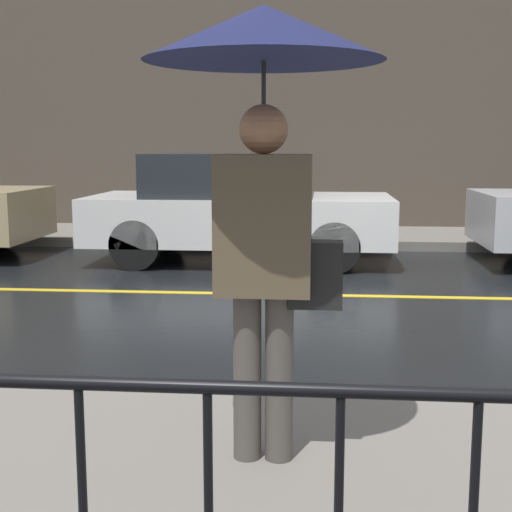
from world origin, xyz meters
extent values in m
plane|color=black|center=(0.00, 0.00, 0.00)|extent=(80.00, 80.00, 0.00)
cube|color=slate|center=(0.00, 4.38, 0.07)|extent=(28.00, 2.11, 0.15)
cube|color=gold|center=(0.00, 0.00, 0.00)|extent=(25.20, 0.12, 0.01)
cube|color=#4C4238|center=(0.00, 5.58, 3.44)|extent=(28.00, 0.30, 6.88)
cylinder|color=black|center=(0.00, -5.86, 1.01)|extent=(12.00, 0.04, 0.04)
cylinder|color=#4C4742|center=(-0.70, -4.37, 0.54)|extent=(0.13, 0.13, 0.79)
cylinder|color=#4C4742|center=(-0.56, -4.37, 0.54)|extent=(0.13, 0.13, 0.79)
cube|color=brown|center=(-0.63, -4.37, 1.24)|extent=(0.43, 0.26, 0.62)
sphere|color=#AD7651|center=(-0.63, -4.37, 1.66)|extent=(0.22, 0.22, 0.22)
cylinder|color=#262628|center=(-0.63, -4.37, 1.60)|extent=(0.02, 0.02, 0.71)
cone|color=#191E4C|center=(-0.63, -4.37, 2.07)|extent=(1.05, 1.05, 0.24)
cube|color=black|center=(-0.40, -4.37, 1.02)|extent=(0.24, 0.12, 0.30)
cube|color=silver|center=(-1.47, 2.21, 0.59)|extent=(4.11, 1.87, 0.63)
cube|color=#1E2328|center=(-1.64, 2.21, 1.19)|extent=(2.14, 1.72, 0.58)
cylinder|color=black|center=(-0.20, 3.03, 0.33)|extent=(0.65, 0.22, 0.65)
cylinder|color=black|center=(-0.20, 1.39, 0.33)|extent=(0.65, 0.22, 0.65)
cylinder|color=black|center=(-2.75, 3.03, 0.33)|extent=(0.65, 0.22, 0.65)
cylinder|color=black|center=(-2.75, 1.39, 0.33)|extent=(0.65, 0.22, 0.65)
camera|label=1|loc=(-0.38, -7.51, 1.59)|focal=50.00mm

